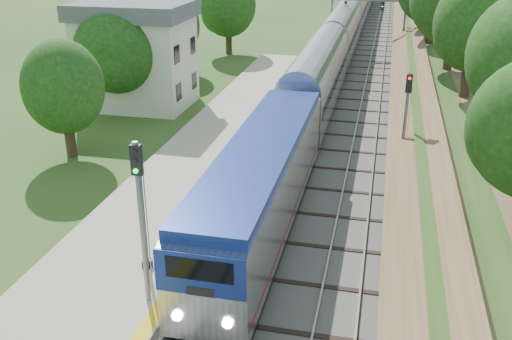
% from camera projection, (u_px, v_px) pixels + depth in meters
% --- Properties ---
extents(trackbed, '(9.50, 170.00, 0.28)m').
position_uv_depth(trackbed, '(363.00, 44.00, 69.28)').
color(trackbed, '#4C4944').
rests_on(trackbed, ground).
extents(platform, '(6.40, 68.00, 0.38)m').
position_uv_depth(platform, '(186.00, 183.00, 31.25)').
color(platform, '#AB9D8A').
rests_on(platform, ground).
extents(yellow_stripe, '(0.55, 68.00, 0.01)m').
position_uv_depth(yellow_stripe, '(236.00, 185.00, 30.59)').
color(yellow_stripe, gold).
rests_on(yellow_stripe, platform).
extents(embankment, '(10.64, 170.00, 11.70)m').
position_uv_depth(embankment, '(436.00, 31.00, 66.81)').
color(embankment, brown).
rests_on(embankment, ground).
extents(station_building, '(8.60, 6.60, 8.00)m').
position_uv_depth(station_building, '(136.00, 54.00, 44.10)').
color(station_building, silver).
rests_on(station_building, ground).
extents(signal_gantry, '(8.40, 0.38, 6.20)m').
position_uv_depth(signal_gantry, '(368.00, 9.00, 62.83)').
color(signal_gantry, slate).
rests_on(signal_gantry, ground).
extents(trees_behind_platform, '(7.82, 53.32, 7.21)m').
position_uv_depth(trees_behind_platform, '(116.00, 79.00, 34.97)').
color(trees_behind_platform, '#332316').
rests_on(trees_behind_platform, ground).
extents(train, '(2.94, 138.23, 4.33)m').
position_uv_depth(train, '(354.00, 13.00, 78.68)').
color(train, black).
rests_on(train, trackbed).
extents(lamppost_far, '(0.46, 0.46, 4.61)m').
position_uv_depth(lamppost_far, '(144.00, 222.00, 22.41)').
color(lamppost_far, black).
rests_on(lamppost_far, platform).
extents(signal_platform, '(0.37, 0.29, 6.25)m').
position_uv_depth(signal_platform, '(141.00, 207.00, 19.64)').
color(signal_platform, slate).
rests_on(signal_platform, platform).
extents(signal_farside, '(0.33, 0.26, 6.01)m').
position_uv_depth(signal_farside, '(406.00, 115.00, 30.66)').
color(signal_farside, slate).
rests_on(signal_farside, ground).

